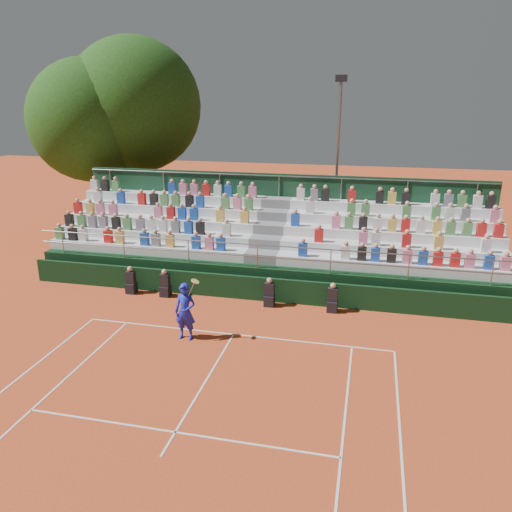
% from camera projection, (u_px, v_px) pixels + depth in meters
% --- Properties ---
extents(ground, '(90.00, 90.00, 0.00)m').
position_uv_depth(ground, '(234.00, 334.00, 17.57)').
color(ground, '#C94A21').
rests_on(ground, ground).
extents(courtside_wall, '(20.00, 0.15, 1.00)m').
position_uv_depth(courtside_wall, '(254.00, 288.00, 20.38)').
color(courtside_wall, black).
rests_on(courtside_wall, ground).
extents(line_officials, '(8.88, 0.40, 1.19)m').
position_uv_depth(line_officials, '(222.00, 290.00, 20.24)').
color(line_officials, black).
rests_on(line_officials, ground).
extents(grandstand, '(20.00, 5.20, 4.40)m').
position_uv_depth(grandstand, '(270.00, 251.00, 23.19)').
color(grandstand, black).
rests_on(grandstand, ground).
extents(tennis_player, '(0.91, 0.51, 2.22)m').
position_uv_depth(tennis_player, '(185.00, 312.00, 16.97)').
color(tennis_player, '#1924BD').
rests_on(tennis_player, ground).
extents(tree_west, '(6.98, 6.98, 10.10)m').
position_uv_depth(tree_west, '(90.00, 121.00, 28.73)').
color(tree_west, '#352013').
rests_on(tree_west, ground).
extents(tree_east, '(7.77, 7.77, 11.31)m').
position_uv_depth(tree_east, '(135.00, 106.00, 29.29)').
color(tree_east, '#352013').
rests_on(tree_east, ground).
extents(floodlight_mast, '(0.60, 0.25, 9.02)m').
position_uv_depth(floodlight_mast, '(338.00, 150.00, 26.77)').
color(floodlight_mast, gray).
rests_on(floodlight_mast, ground).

